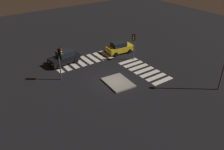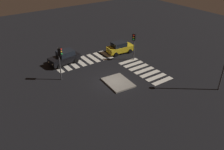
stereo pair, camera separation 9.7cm
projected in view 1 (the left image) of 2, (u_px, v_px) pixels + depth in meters
The scene contains 8 objects.
ground_plane at pixel (112, 82), 29.39m from camera, with size 80.00×80.00×0.00m, color black.
traffic_island at pixel (118, 82), 29.12m from camera, with size 4.01×3.14×0.18m.
car_yellow at pixel (120, 48), 36.83m from camera, with size 2.26×4.31×1.82m.
car_black at pixel (64, 58), 33.47m from camera, with size 2.48×4.57×1.92m.
traffic_light_east at pixel (134, 40), 33.50m from camera, with size 0.54×0.53×4.06m.
traffic_light_north at pixel (60, 56), 28.28m from camera, with size 0.54×0.53×4.34m.
crosswalk_near at pixel (144, 70), 32.09m from camera, with size 7.60×3.20×0.02m.
crosswalk_side at pixel (83, 61), 34.65m from camera, with size 3.20×8.75×0.02m.
Camera 1 is at (-20.62, 14.55, 15.09)m, focal length 37.76 mm.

